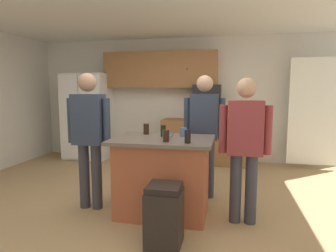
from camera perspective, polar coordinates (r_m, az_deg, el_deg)
name	(u,v)px	position (r m, az deg, el deg)	size (l,w,h in m)	color
floor	(144,207)	(3.93, -4.82, -15.54)	(7.04, 7.04, 0.00)	tan
back_wall	(180,99)	(6.36, 2.43, 5.25)	(6.40, 0.10, 2.60)	silver
french_door_window_panel	(314,112)	(6.07, 26.70, 2.50)	(0.90, 0.06, 2.00)	white
cabinet_run_upper	(160,70)	(6.25, -1.53, 10.95)	(2.40, 0.38, 0.75)	#936038
cabinet_run_lower	(206,141)	(6.06, 7.49, -3.00)	(1.80, 0.63, 0.90)	#936038
refrigerator	(87,116)	(6.63, -15.54, 1.84)	(0.93, 0.76, 1.85)	white
microwave_over_range	(207,93)	(5.98, 7.66, 6.50)	(0.56, 0.40, 0.32)	black
kitchen_island	(163,176)	(3.56, -1.03, -9.78)	(1.19, 0.83, 0.94)	#AD5638
person_host_foreground	(89,132)	(3.76, -15.25, -1.06)	(0.57, 0.23, 1.72)	#383842
person_guest_left	(245,141)	(3.34, 14.84, -2.93)	(0.57, 0.22, 1.64)	#383842
person_guest_by_door	(204,128)	(4.05, 7.09, -0.36)	(0.57, 0.22, 1.71)	#383842
mug_blue_stoneware	(167,135)	(3.38, -0.28, -1.70)	(0.13, 0.09, 0.11)	#4C6B99
glass_pilsner	(146,129)	(3.76, -4.29, -0.59)	(0.07, 0.07, 0.14)	black
mug_ceramic_white	(183,132)	(3.59, 3.05, -1.18)	(0.13, 0.09, 0.11)	#4C6B99
glass_short_whisky	(166,136)	(3.21, -0.38, -1.97)	(0.07, 0.07, 0.13)	black
tumbler_amber	(163,131)	(3.57, -0.97, -0.94)	(0.06, 0.06, 0.14)	black
glass_stout_tall	(188,137)	(3.14, 3.87, -2.08)	(0.07, 0.07, 0.14)	black
trash_bin	(164,215)	(2.95, -0.74, -17.12)	(0.34, 0.34, 0.61)	black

